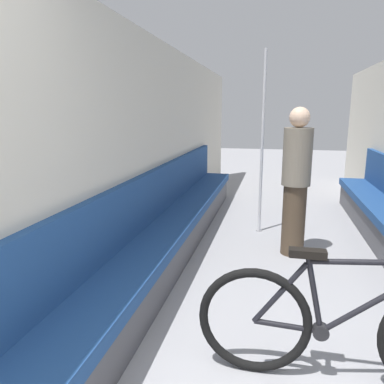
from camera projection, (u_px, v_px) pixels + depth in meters
wall_left at (154, 147)px, 4.11m from camera, size 0.10×9.73×2.28m
bench_seat_row_left at (174, 225)px, 4.13m from camera, size 0.46×5.54×0.94m
bicycle at (344, 328)px, 2.08m from camera, size 1.66×0.46×0.85m
grab_pole_near at (262, 146)px, 4.66m from camera, size 0.08×0.08×2.26m
passenger_standing at (296, 181)px, 3.95m from camera, size 0.30×0.30×1.58m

